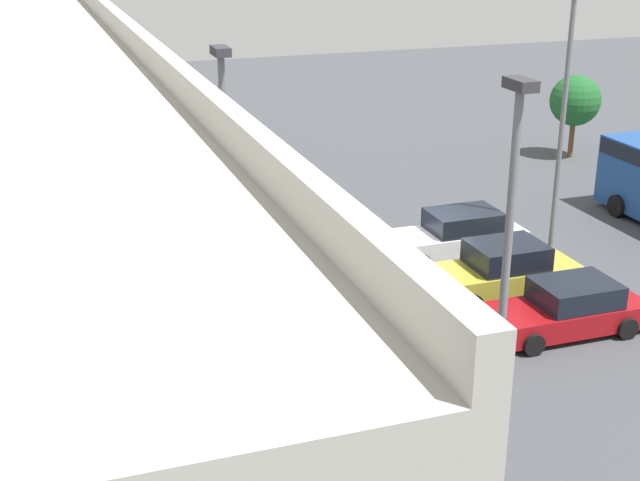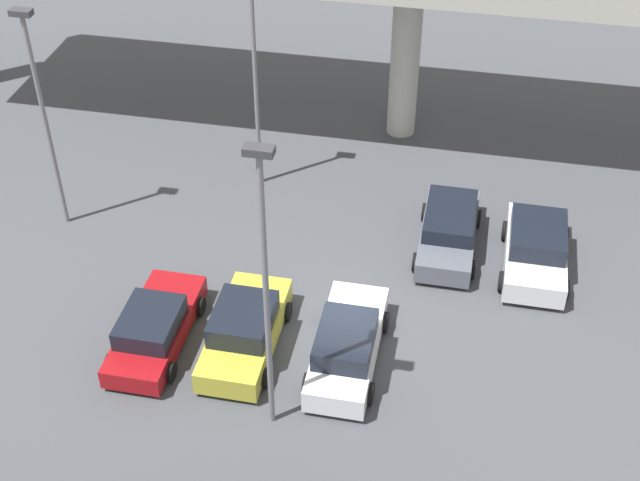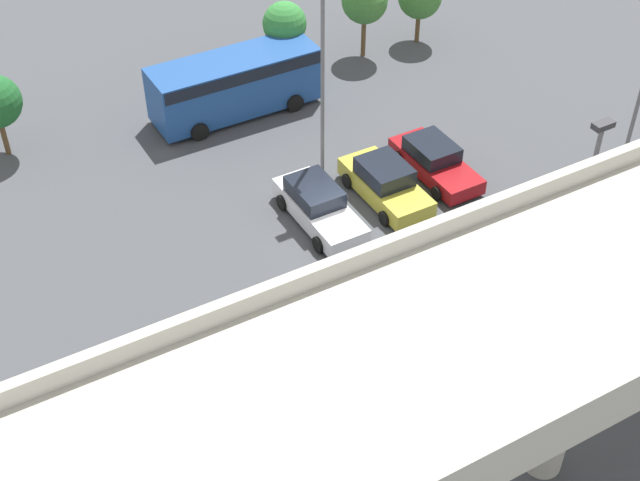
% 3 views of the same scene
% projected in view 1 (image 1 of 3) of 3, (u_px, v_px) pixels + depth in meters
% --- Properties ---
extents(ground_plane, '(85.47, 85.47, 0.00)m').
position_uv_depth(ground_plane, '(427.00, 263.00, 29.28)').
color(ground_plane, '#424449').
extents(parked_car_0, '(2.08, 4.69, 1.45)m').
position_uv_depth(parked_car_0, '(566.00, 309.00, 24.34)').
color(parked_car_0, maroon).
rests_on(parked_car_0, ground_plane).
extents(parked_car_1, '(2.15, 4.65, 1.64)m').
position_uv_depth(parked_car_1, '(502.00, 272.00, 26.64)').
color(parked_car_1, gold).
rests_on(parked_car_1, ground_plane).
extents(parked_car_2, '(2.05, 4.86, 1.61)m').
position_uv_depth(parked_car_2, '(454.00, 237.00, 29.45)').
color(parked_car_2, silver).
rests_on(parked_car_2, ground_plane).
extents(parked_car_3, '(2.11, 4.66, 1.49)m').
position_uv_depth(parked_car_3, '(252.00, 234.00, 29.74)').
color(parked_car_3, '#515660').
rests_on(parked_car_3, ground_plane).
extents(parked_car_4, '(2.26, 4.48, 1.64)m').
position_uv_depth(parked_car_4, '(245.00, 204.00, 32.52)').
color(parked_car_4, silver).
rests_on(parked_car_4, ground_plane).
extents(lamp_post_near_aisle, '(0.70, 0.35, 8.08)m').
position_uv_depth(lamp_post_near_aisle, '(226.00, 190.00, 20.97)').
color(lamp_post_near_aisle, slate).
rests_on(lamp_post_near_aisle, ground_plane).
extents(lamp_post_mid_lot, '(0.70, 0.35, 9.18)m').
position_uv_depth(lamp_post_mid_lot, '(564.00, 106.00, 27.16)').
color(lamp_post_mid_lot, slate).
rests_on(lamp_post_mid_lot, ground_plane).
extents(lamp_post_by_overpass, '(0.70, 0.35, 8.22)m').
position_uv_depth(lamp_post_by_overpass, '(507.00, 262.00, 16.56)').
color(lamp_post_by_overpass, slate).
rests_on(lamp_post_by_overpass, ground_plane).
extents(tree_front_far_right, '(2.32, 2.32, 3.83)m').
position_uv_depth(tree_front_far_right, '(575.00, 101.00, 40.68)').
color(tree_front_far_right, brown).
rests_on(tree_front_far_right, ground_plane).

